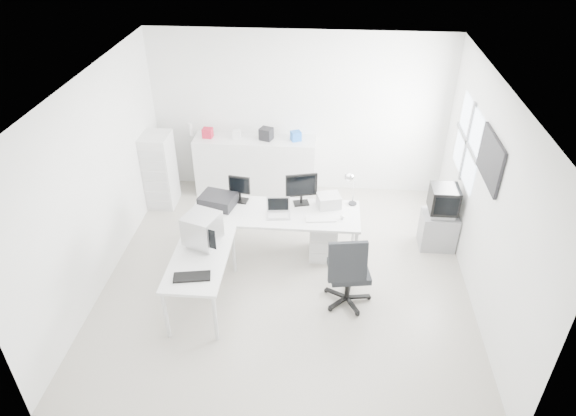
# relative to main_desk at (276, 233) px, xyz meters

# --- Properties ---
(floor) EXTENTS (5.00, 5.00, 0.01)m
(floor) POSITION_rel_main_desk_xyz_m (0.20, -0.47, -0.38)
(floor) COLOR silver
(floor) RESTS_ON ground
(ceiling) EXTENTS (5.00, 5.00, 0.01)m
(ceiling) POSITION_rel_main_desk_xyz_m (0.20, -0.47, 2.42)
(ceiling) COLOR white
(ceiling) RESTS_ON back_wall
(back_wall) EXTENTS (5.00, 0.02, 2.80)m
(back_wall) POSITION_rel_main_desk_xyz_m (0.20, 2.03, 1.02)
(back_wall) COLOR silver
(back_wall) RESTS_ON floor
(left_wall) EXTENTS (0.02, 5.00, 2.80)m
(left_wall) POSITION_rel_main_desk_xyz_m (-2.30, -0.47, 1.02)
(left_wall) COLOR silver
(left_wall) RESTS_ON floor
(right_wall) EXTENTS (0.02, 5.00, 2.80)m
(right_wall) POSITION_rel_main_desk_xyz_m (2.70, -0.47, 1.02)
(right_wall) COLOR silver
(right_wall) RESTS_ON floor
(window) EXTENTS (0.02, 1.20, 1.10)m
(window) POSITION_rel_main_desk_xyz_m (2.68, 0.73, 1.23)
(window) COLOR white
(window) RESTS_ON right_wall
(wall_picture) EXTENTS (0.04, 0.90, 0.60)m
(wall_picture) POSITION_rel_main_desk_xyz_m (2.67, -0.37, 1.52)
(wall_picture) COLOR black
(wall_picture) RESTS_ON right_wall
(main_desk) EXTENTS (2.40, 0.80, 0.75)m
(main_desk) POSITION_rel_main_desk_xyz_m (0.00, 0.00, 0.00)
(main_desk) COLOR silver
(main_desk) RESTS_ON floor
(side_desk) EXTENTS (0.70, 1.40, 0.75)m
(side_desk) POSITION_rel_main_desk_xyz_m (-0.85, -1.10, 0.00)
(side_desk) COLOR silver
(side_desk) RESTS_ON floor
(drawer_pedestal) EXTENTS (0.40, 0.50, 0.60)m
(drawer_pedestal) POSITION_rel_main_desk_xyz_m (0.70, 0.05, -0.08)
(drawer_pedestal) COLOR silver
(drawer_pedestal) RESTS_ON floor
(inkjet_printer) EXTENTS (0.56, 0.48, 0.17)m
(inkjet_printer) POSITION_rel_main_desk_xyz_m (-0.85, 0.10, 0.46)
(inkjet_printer) COLOR black
(inkjet_printer) RESTS_ON main_desk
(lcd_monitor_small) EXTENTS (0.34, 0.23, 0.40)m
(lcd_monitor_small) POSITION_rel_main_desk_xyz_m (-0.55, 0.25, 0.57)
(lcd_monitor_small) COLOR black
(lcd_monitor_small) RESTS_ON main_desk
(lcd_monitor_large) EXTENTS (0.49, 0.29, 0.48)m
(lcd_monitor_large) POSITION_rel_main_desk_xyz_m (0.35, 0.25, 0.61)
(lcd_monitor_large) COLOR black
(lcd_monitor_large) RESTS_ON main_desk
(laptop) EXTENTS (0.39, 0.40, 0.24)m
(laptop) POSITION_rel_main_desk_xyz_m (0.05, -0.10, 0.49)
(laptop) COLOR #B7B7BA
(laptop) RESTS_ON main_desk
(white_keyboard) EXTENTS (0.43, 0.18, 0.02)m
(white_keyboard) POSITION_rel_main_desk_xyz_m (0.65, -0.15, 0.38)
(white_keyboard) COLOR silver
(white_keyboard) RESTS_ON main_desk
(white_mouse) EXTENTS (0.06, 0.06, 0.06)m
(white_mouse) POSITION_rel_main_desk_xyz_m (0.95, -0.10, 0.41)
(white_mouse) COLOR silver
(white_mouse) RESTS_ON main_desk
(laser_printer) EXTENTS (0.38, 0.35, 0.18)m
(laser_printer) POSITION_rel_main_desk_xyz_m (0.75, 0.22, 0.47)
(laser_printer) COLOR silver
(laser_printer) RESTS_ON main_desk
(desk_lamp) EXTENTS (0.18, 0.18, 0.53)m
(desk_lamp) POSITION_rel_main_desk_xyz_m (1.10, 0.30, 0.64)
(desk_lamp) COLOR silver
(desk_lamp) RESTS_ON main_desk
(crt_monitor) EXTENTS (0.52, 0.52, 0.47)m
(crt_monitor) POSITION_rel_main_desk_xyz_m (-0.85, -0.85, 0.61)
(crt_monitor) COLOR #B7B7BA
(crt_monitor) RESTS_ON side_desk
(black_keyboard) EXTENTS (0.46, 0.25, 0.03)m
(black_keyboard) POSITION_rel_main_desk_xyz_m (-0.85, -1.50, 0.39)
(black_keyboard) COLOR black
(black_keyboard) RESTS_ON side_desk
(office_chair) EXTENTS (0.75, 0.75, 1.13)m
(office_chair) POSITION_rel_main_desk_xyz_m (1.04, -0.94, 0.19)
(office_chair) COLOR #232528
(office_chair) RESTS_ON floor
(tv_cabinet) EXTENTS (0.52, 0.43, 0.57)m
(tv_cabinet) POSITION_rel_main_desk_xyz_m (2.42, 0.41, -0.09)
(tv_cabinet) COLOR gray
(tv_cabinet) RESTS_ON floor
(crt_tv) EXTENTS (0.50, 0.48, 0.45)m
(crt_tv) POSITION_rel_main_desk_xyz_m (2.42, 0.41, 0.42)
(crt_tv) COLOR black
(crt_tv) RESTS_ON tv_cabinet
(sideboard) EXTENTS (2.07, 0.52, 1.04)m
(sideboard) POSITION_rel_main_desk_xyz_m (-0.54, 1.77, 0.14)
(sideboard) COLOR silver
(sideboard) RESTS_ON floor
(clutter_box_a) EXTENTS (0.18, 0.16, 0.16)m
(clutter_box_a) POSITION_rel_main_desk_xyz_m (-1.34, 1.77, 0.74)
(clutter_box_a) COLOR #B41930
(clutter_box_a) RESTS_ON sideboard
(clutter_box_b) EXTENTS (0.14, 0.12, 0.14)m
(clutter_box_b) POSITION_rel_main_desk_xyz_m (-0.84, 1.77, 0.73)
(clutter_box_b) COLOR silver
(clutter_box_b) RESTS_ON sideboard
(clutter_box_c) EXTENTS (0.25, 0.24, 0.20)m
(clutter_box_c) POSITION_rel_main_desk_xyz_m (-0.34, 1.77, 0.76)
(clutter_box_c) COLOR black
(clutter_box_c) RESTS_ON sideboard
(clutter_box_d) EXTENTS (0.20, 0.19, 0.16)m
(clutter_box_d) POSITION_rel_main_desk_xyz_m (0.16, 1.77, 0.74)
(clutter_box_d) COLOR blue
(clutter_box_d) RESTS_ON sideboard
(clutter_bottle) EXTENTS (0.07, 0.07, 0.22)m
(clutter_bottle) POSITION_rel_main_desk_xyz_m (-1.64, 1.81, 0.77)
(clutter_bottle) COLOR silver
(clutter_bottle) RESTS_ON sideboard
(filing_cabinet) EXTENTS (0.45, 0.54, 1.28)m
(filing_cabinet) POSITION_rel_main_desk_xyz_m (-2.08, 1.26, 0.27)
(filing_cabinet) COLOR silver
(filing_cabinet) RESTS_ON floor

